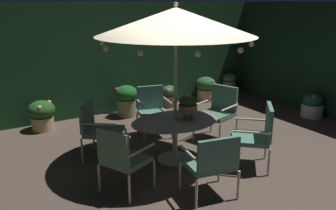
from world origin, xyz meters
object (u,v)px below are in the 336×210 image
Objects in this scene: centerpiece_planter at (188,105)px; potted_plant_back_center at (313,105)px; patio_chair_northeast at (121,156)px; potted_plant_left_near at (169,95)px; patio_chair_east at (212,161)px; potted_plant_right_far at (229,84)px; patio_chair_north at (98,127)px; patio_chair_southwest at (153,108)px; patio_dining_table at (175,129)px; potted_plant_back_left at (126,99)px; patio_chair_southeast at (257,132)px; patio_chair_south at (219,109)px; potted_plant_left_far at (42,114)px; potted_plant_front_corner at (206,88)px; patio_umbrella at (176,22)px.

centerpiece_planter is 0.74× the size of potted_plant_back_center.
potted_plant_left_near is (2.78, 3.32, -0.26)m from patio_chair_northeast.
patio_chair_east is 5.63m from potted_plant_right_far.
patio_chair_north is 1.39m from patio_chair_southwest.
patio_chair_northeast is (-0.16, -1.34, 0.01)m from patio_chair_north.
patio_dining_table is 2.64m from potted_plant_back_left.
potted_plant_back_center is at bearing 22.52° from patio_chair_southeast.
patio_chair_south is (1.25, 0.41, 0.04)m from patio_dining_table.
potted_plant_back_left is at bearing -1.44° from potted_plant_left_far.
patio_dining_table is 3.99m from potted_plant_back_center.
patio_chair_southwest is (1.47, 1.81, -0.00)m from patio_chair_northeast.
patio_chair_south is 2.40m from potted_plant_back_left.
patio_chair_southeast is (0.77, -0.82, -0.36)m from centerpiece_planter.
potted_plant_front_corner is at bearing 1.73° from potted_plant_left_far.
patio_chair_east is at bearing -37.67° from patio_chair_northeast.
patio_chair_north is 1.61× the size of potted_plant_back_center.
patio_chair_northeast is at bearing -129.11° from patio_chair_southwest.
patio_dining_table is 4.59m from potted_plant_right_far.
patio_umbrella is 3.52× the size of potted_plant_back_left.
potted_plant_front_corner is at bearing 54.18° from patio_chair_east.
patio_dining_table is at bearing 80.16° from patio_chair_east.
patio_dining_table is 2.41× the size of potted_plant_left_far.
patio_chair_south is at bearing -121.70° from potted_plant_front_corner.
patio_chair_southeast reaches higher than patio_dining_table.
patio_chair_southeast reaches higher than potted_plant_left_far.
centerpiece_planter reaches higher than potted_plant_right_far.
potted_plant_left_near is at bearing 60.46° from patio_dining_table.
patio_chair_south is at bearing -66.95° from potted_plant_back_left.
potted_plant_back_center is at bearing 6.25° from centerpiece_planter.
patio_umbrella is 2.17m from patio_chair_north.
patio_chair_east is 1.43× the size of potted_plant_front_corner.
patio_chair_southwest is at bearing 87.18° from centerpiece_planter.
patio_dining_table is 1.48× the size of patio_chair_south.
patio_chair_east is (-0.22, -1.28, -0.01)m from patio_dining_table.
patio_dining_table is 3.52× the size of centerpiece_planter.
patio_chair_southwest is at bearing 50.89° from patio_chair_northeast.
patio_chair_southwest is 1.53× the size of potted_plant_left_far.
patio_chair_north reaches higher than potted_plant_left_near.
potted_plant_right_far is (3.60, 2.85, -1.93)m from patio_umbrella.
potted_plant_right_far is (4.79, 3.38, -0.22)m from patio_chair_northeast.
patio_chair_south reaches higher than potted_plant_back_left.
patio_chair_north is 0.91× the size of patio_chair_south.
patio_umbrella is 4.76× the size of potted_plant_left_near.
potted_plant_left_near is at bearing 179.87° from potted_plant_front_corner.
potted_plant_front_corner is at bearing 4.21° from potted_plant_back_left.
centerpiece_planter is 0.42× the size of patio_chair_south.
centerpiece_planter is 3.22m from potted_plant_left_near.
potted_plant_left_far is 4.29m from potted_plant_front_corner.
patio_chair_north is (-1.03, 0.81, -0.02)m from patio_dining_table.
potted_plant_back_left reaches higher than potted_plant_left_near.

